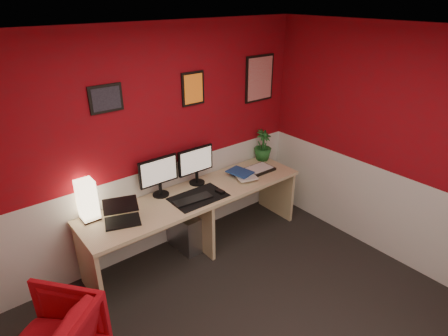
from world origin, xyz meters
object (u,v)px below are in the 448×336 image
shoji_lamp (87,201)px  zen_tray (259,169)px  desk (198,221)px  laptop (122,213)px  potted_plant (263,145)px  monitor_right (196,160)px  pc_tower (184,231)px  monitor_left (159,171)px

shoji_lamp → zen_tray: (2.04, -0.23, -0.18)m
desk → laptop: size_ratio=7.88×
zen_tray → potted_plant: (0.27, 0.22, 0.19)m
laptop → zen_tray: laptop is taller
shoji_lamp → monitor_right: size_ratio=0.69×
pc_tower → laptop: bearing=-173.0°
shoji_lamp → potted_plant: bearing=-0.2°
zen_tray → monitor_right: bearing=165.7°
monitor_left → pc_tower: monitor_left is taller
monitor_right → potted_plant: (1.06, 0.02, -0.09)m
desk → pc_tower: (-0.12, 0.12, -0.14)m
desk → monitor_left: 0.77m
shoji_lamp → laptop: size_ratio=1.21×
monitor_left → laptop: bearing=-156.7°
monitor_left → monitor_right: bearing=-2.0°
pc_tower → potted_plant: bearing=1.3°
pc_tower → shoji_lamp: bearing=170.2°
desk → monitor_left: monitor_left is taller
laptop → pc_tower: (0.76, 0.14, -0.61)m
monitor_right → zen_tray: size_ratio=1.66×
desk → monitor_right: size_ratio=4.48×
zen_tray → pc_tower: zen_tray is taller
desk → monitor_right: (0.14, 0.20, 0.66)m
zen_tray → pc_tower: bearing=173.8°
desk → potted_plant: (1.21, 0.22, 0.57)m
monitor_left → zen_tray: (1.27, -0.22, -0.28)m
potted_plant → shoji_lamp: bearing=179.8°
monitor_left → shoji_lamp: bearing=179.2°
monitor_left → zen_tray: bearing=-9.8°
laptop → monitor_right: bearing=32.0°
monitor_right → zen_tray: 0.87m
laptop → zen_tray: 1.83m
laptop → zen_tray: (1.82, 0.02, -0.09)m
shoji_lamp → monitor_left: 0.78m
potted_plant → pc_tower: (-1.33, -0.10, -0.71)m
monitor_right → shoji_lamp: bearing=178.8°
potted_plant → pc_tower: size_ratio=0.89×
shoji_lamp → pc_tower: size_ratio=0.89×
monitor_right → zen_tray: monitor_right is taller
laptop → zen_tray: bearing=20.4°
laptop → monitor_right: (1.03, 0.22, 0.18)m
laptop → potted_plant: potted_plant is taller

